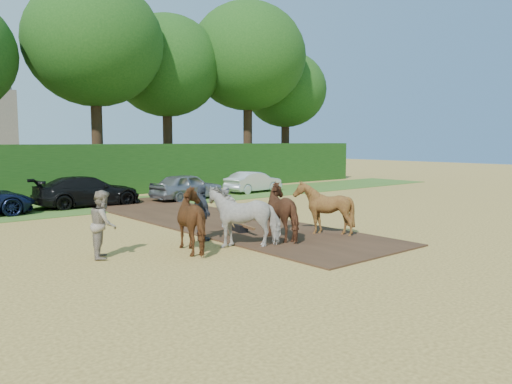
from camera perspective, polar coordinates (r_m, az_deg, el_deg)
ground at (r=14.07m, az=5.80°, el=-7.26°), size 120.00×120.00×0.00m
earth_strip at (r=20.30m, az=-5.53°, el=-3.13°), size 4.50×17.00×0.05m
grass_verge at (r=25.70m, az=-17.23°, el=-1.49°), size 50.00×5.00×0.03m
hedgerow at (r=29.75m, az=-20.70°, el=2.23°), size 46.00×1.60×3.00m
spectator_near at (r=14.24m, az=-17.06°, el=-3.53°), size 1.03×1.12×1.86m
spectator_far at (r=15.99m, az=-6.21°, el=-2.44°), size 0.57×1.09×1.78m
plough_team at (r=15.69m, az=1.02°, el=-2.49°), size 6.30×4.40×1.83m
parked_cars at (r=24.43m, az=-25.43°, el=-0.51°), size 30.20×3.07×1.48m
treeline at (r=32.77m, az=-26.02°, el=15.45°), size 48.70×10.60×14.21m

